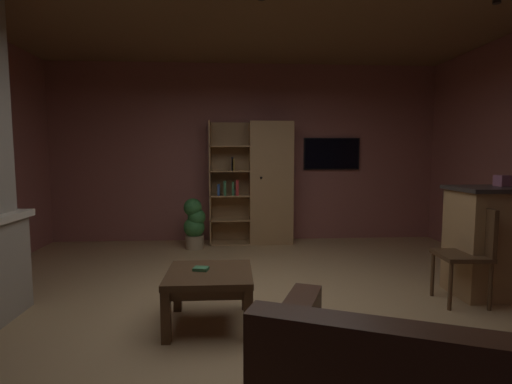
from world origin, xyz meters
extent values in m
cube|color=tan|center=(0.00, 0.00, -0.01)|extent=(6.29, 6.03, 0.02)
cube|color=#8E544C|center=(0.00, 3.04, 1.44)|extent=(6.41, 0.06, 2.88)
cube|color=white|center=(-0.23, 3.01, 1.32)|extent=(0.58, 0.01, 0.88)
cube|color=#A87F51|center=(0.38, 2.76, 0.97)|extent=(0.68, 0.38, 1.93)
cube|color=#A87F51|center=(-0.27, 2.94, 0.97)|extent=(0.63, 0.02, 1.93)
cube|color=#A87F51|center=(-0.58, 2.76, 0.97)|extent=(0.02, 0.38, 1.93)
sphere|color=black|center=(0.21, 2.56, 1.06)|extent=(0.04, 0.04, 0.04)
cube|color=#A87F51|center=(-0.27, 2.76, 0.01)|extent=(0.63, 0.38, 0.02)
cube|color=#A87F51|center=(-0.27, 2.76, 0.39)|extent=(0.63, 0.38, 0.02)
cube|color=#A87F51|center=(-0.27, 2.76, 0.77)|extent=(0.63, 0.38, 0.02)
cube|color=#A87F51|center=(-0.27, 2.76, 1.16)|extent=(0.63, 0.38, 0.02)
cube|color=#A87F51|center=(-0.27, 2.76, 1.54)|extent=(0.63, 0.38, 0.02)
cube|color=#387247|center=(-0.35, 2.71, 0.89)|extent=(0.04, 0.23, 0.22)
cube|color=#B22D2D|center=(-0.16, 2.71, 0.90)|extent=(0.04, 0.23, 0.24)
cube|color=black|center=(-0.23, 2.71, 1.27)|extent=(0.03, 0.23, 0.21)
cube|color=#387247|center=(-0.22, 2.71, 0.88)|extent=(0.03, 0.23, 0.20)
cube|color=gold|center=(-0.22, 2.71, 1.26)|extent=(0.03, 0.23, 0.19)
cube|color=#2D4C8C|center=(-0.45, 2.71, 0.87)|extent=(0.04, 0.23, 0.17)
sphere|color=beige|center=(-0.19, 2.76, 0.82)|extent=(0.10, 0.10, 0.10)
cube|color=#995972|center=(2.49, 0.39, 1.15)|extent=(0.13, 0.13, 0.11)
cube|color=#4C2D1E|center=(0.04, -1.60, 0.34)|extent=(0.47, 0.86, 0.67)
cube|color=tan|center=(0.41, -1.85, 0.53)|extent=(0.45, 0.31, 0.32)
cube|color=#C67F33|center=(0.35, -1.88, 0.52)|extent=(0.46, 0.40, 0.37)
cube|color=#4C331E|center=(-0.42, -0.21, 0.43)|extent=(0.70, 0.68, 0.05)
cube|color=#4C331E|center=(-0.42, -0.21, 0.36)|extent=(0.63, 0.62, 0.08)
cube|color=#4C331E|center=(-0.73, -0.51, 0.20)|extent=(0.07, 0.07, 0.40)
cube|color=#4C331E|center=(-0.11, -0.51, 0.20)|extent=(0.07, 0.07, 0.40)
cube|color=#4C331E|center=(-0.73, 0.10, 0.20)|extent=(0.07, 0.07, 0.40)
cube|color=#4C331E|center=(-0.11, 0.10, 0.20)|extent=(0.07, 0.07, 0.40)
cube|color=#387247|center=(-0.49, -0.17, 0.47)|extent=(0.14, 0.12, 0.03)
cube|color=#4C331E|center=(1.93, 0.12, 0.46)|extent=(0.45, 0.45, 0.04)
cube|color=#4C331E|center=(2.12, 0.11, 0.70)|extent=(0.07, 0.40, 0.44)
cylinder|color=#4C331E|center=(1.76, 0.31, 0.23)|extent=(0.04, 0.04, 0.46)
cylinder|color=#4C331E|center=(1.74, -0.05, 0.23)|extent=(0.04, 0.04, 0.46)
cylinder|color=#4C331E|center=(2.12, 0.29, 0.23)|extent=(0.04, 0.04, 0.46)
cylinder|color=#4C331E|center=(2.10, -0.07, 0.23)|extent=(0.04, 0.04, 0.46)
cylinder|color=#9E896B|center=(-0.80, 2.42, 0.10)|extent=(0.27, 0.27, 0.21)
sphere|color=#2D6B33|center=(-0.81, 2.40, 0.33)|extent=(0.31, 0.31, 0.31)
sphere|color=#2D6B33|center=(-0.77, 2.39, 0.49)|extent=(0.27, 0.27, 0.27)
sphere|color=#2D6B33|center=(-0.82, 2.38, 0.63)|extent=(0.27, 0.27, 0.27)
cube|color=black|center=(1.41, 2.98, 1.43)|extent=(0.93, 0.05, 0.52)
cube|color=black|center=(1.41, 2.96, 1.43)|extent=(0.89, 0.01, 0.48)
camera|label=1|loc=(-0.23, -3.30, 1.41)|focal=26.86mm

